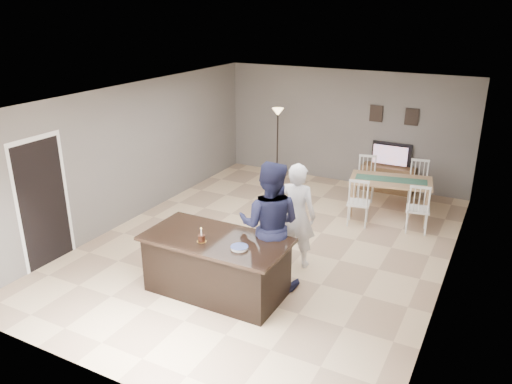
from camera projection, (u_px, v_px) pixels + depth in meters
The scene contains 14 objects.
floor at pixel (270, 244), 9.09m from camera, with size 8.00×8.00×0.00m, color #D5B388.
room_shell at pixel (271, 156), 8.50m from camera, with size 8.00×8.00×8.00m.
kitchen_island at pixel (217, 265), 7.44m from camera, with size 2.15×1.10×0.90m.
tv_console at pixel (388, 179), 11.59m from camera, with size 1.20×0.40×0.60m, color brown.
television at pixel (391, 155), 11.45m from camera, with size 0.91×0.12×0.53m, color black.
tv_screen_glow at pixel (390, 155), 11.38m from camera, with size 0.78×0.78×0.00m, color orange.
picture_frames at pixel (394, 115), 11.27m from camera, with size 1.10×0.02×0.38m.
doorway at pixel (42, 192), 8.05m from camera, with size 0.00×2.10×2.65m.
woman at pixel (296, 215), 8.10m from camera, with size 0.65×0.42×1.77m, color silver.
man at pixel (270, 225), 7.47m from camera, with size 0.97×0.76×2.00m, color #1B1E3C.
birthday_cake at pixel (202, 238), 7.15m from camera, with size 0.14×0.14×0.22m.
plate_stack at pixel (239, 248), 6.95m from camera, with size 0.25×0.25×0.04m.
dining_table at pixel (390, 186), 10.18m from camera, with size 1.85×2.07×0.98m.
floor_lamp at pixel (278, 125), 11.87m from camera, with size 0.27×0.27×1.81m.
Camera 1 is at (3.58, -7.35, 4.10)m, focal length 35.00 mm.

